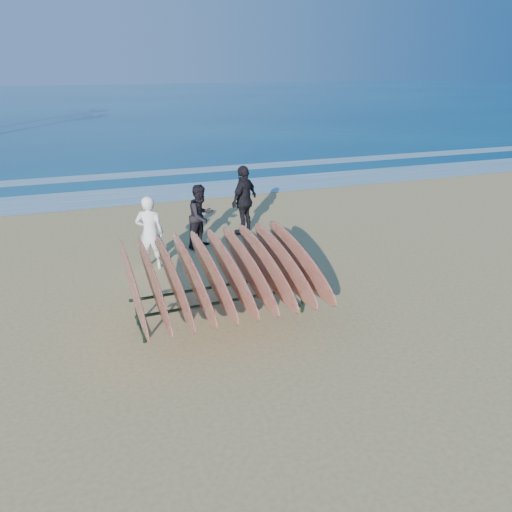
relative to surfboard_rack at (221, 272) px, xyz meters
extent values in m
plane|color=tan|center=(0.83, -0.33, -0.93)|extent=(120.00, 120.00, 0.00)
plane|color=navy|center=(0.83, 54.67, -0.93)|extent=(160.00, 160.00, 0.00)
plane|color=white|center=(0.83, 9.67, -0.92)|extent=(160.00, 160.00, 0.00)
plane|color=white|center=(0.83, 13.17, -0.92)|extent=(160.00, 160.00, 0.00)
cylinder|color=black|center=(-1.47, -0.38, -0.68)|extent=(0.06, 0.06, 0.50)
cylinder|color=black|center=(1.49, -0.26, -0.68)|extent=(0.06, 0.06, 0.50)
cylinder|color=black|center=(-1.49, 0.26, -0.68)|extent=(0.06, 0.06, 0.50)
cylinder|color=black|center=(1.47, 0.38, -0.68)|extent=(0.06, 0.06, 0.50)
cylinder|color=black|center=(0.01, -0.32, -0.43)|extent=(3.20, 0.19, 0.06)
cylinder|color=black|center=(-0.01, 0.32, -0.43)|extent=(3.20, 0.19, 0.06)
cylinder|color=black|center=(-1.48, -0.06, -0.85)|extent=(0.07, 0.65, 0.04)
cylinder|color=black|center=(1.48, 0.06, -0.85)|extent=(0.07, 0.65, 0.04)
ellipsoid|color=#690907|center=(-1.55, -0.06, 0.01)|extent=(0.20, 2.96, 1.17)
ellipsoid|color=#690907|center=(-1.20, -0.05, 0.01)|extent=(0.20, 2.96, 1.17)
ellipsoid|color=#690907|center=(-0.86, -0.03, 0.01)|extent=(0.20, 2.96, 1.17)
ellipsoid|color=#690907|center=(-0.52, -0.02, 0.01)|extent=(0.20, 2.96, 1.17)
ellipsoid|color=#690907|center=(-0.17, -0.01, 0.01)|extent=(0.20, 2.96, 1.17)
ellipsoid|color=#690907|center=(0.17, 0.01, 0.01)|extent=(0.20, 2.96, 1.17)
ellipsoid|color=#690907|center=(0.52, 0.02, 0.01)|extent=(0.20, 2.96, 1.17)
ellipsoid|color=#690907|center=(0.86, 0.03, 0.01)|extent=(0.20, 2.96, 1.17)
ellipsoid|color=#690907|center=(1.20, 0.05, 0.01)|extent=(0.20, 2.96, 1.17)
ellipsoid|color=#690907|center=(1.55, 0.06, 0.01)|extent=(0.20, 2.96, 1.17)
imported|color=white|center=(-0.85, 2.86, -0.09)|extent=(0.71, 0.57, 1.69)
imported|color=black|center=(0.56, 3.84, -0.13)|extent=(0.99, 0.94, 1.61)
imported|color=black|center=(1.91, 4.49, 0.01)|extent=(1.13, 1.06, 1.87)
camera|label=1|loc=(-2.11, -7.89, 3.50)|focal=35.00mm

